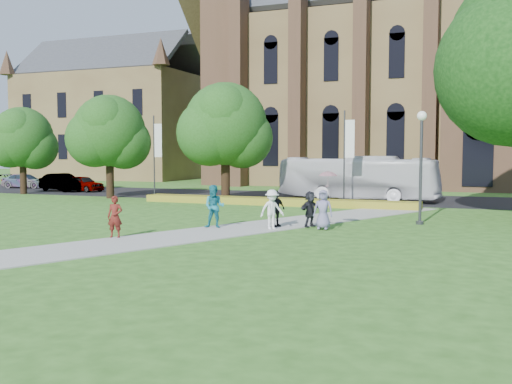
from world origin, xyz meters
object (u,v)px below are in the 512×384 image
at_px(car_1, 62,182).
at_px(car_2, 26,181).
at_px(tour_coach, 357,178).
at_px(streetlamp, 421,153).
at_px(car_0, 83,184).
at_px(pedestrian_0, 115,217).

bearing_deg(car_1, car_2, 84.04).
xyz_separation_m(tour_coach, car_1, (-25.27, -0.06, -0.78)).
xyz_separation_m(streetlamp, car_1, (-30.57, 11.98, -2.52)).
bearing_deg(streetlamp, car_2, 158.61).
relative_size(car_0, car_1, 0.86).
height_order(tour_coach, car_2, tour_coach).
xyz_separation_m(car_1, car_2, (-6.30, 2.46, -0.11)).
relative_size(car_0, car_2, 0.88).
bearing_deg(tour_coach, car_0, 97.35).
relative_size(car_1, pedestrian_0, 2.83).
bearing_deg(car_2, tour_coach, -103.31).
relative_size(tour_coach, car_0, 2.78).
relative_size(streetlamp, car_1, 1.14).
bearing_deg(car_0, car_1, 115.55).
relative_size(tour_coach, car_1, 2.39).
distance_m(streetlamp, car_1, 32.93).
distance_m(streetlamp, car_0, 31.44).
relative_size(tour_coach, pedestrian_0, 6.78).
xyz_separation_m(car_2, pedestrian_0, (26.22, -23.26, 0.18)).
height_order(streetlamp, tour_coach, streetlamp).
relative_size(car_1, car_2, 1.03).
bearing_deg(tour_coach, streetlamp, -147.93).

